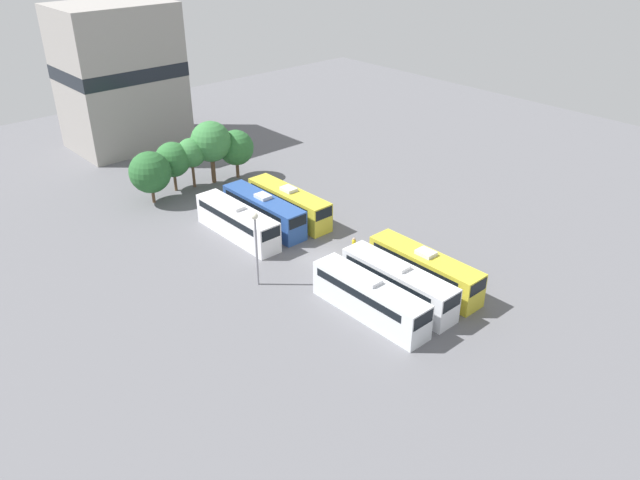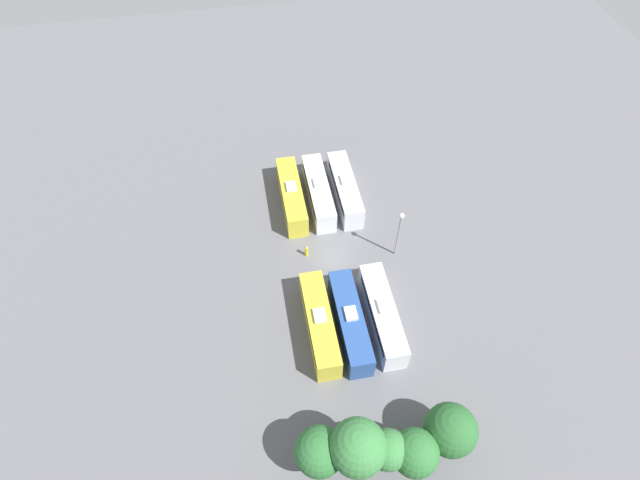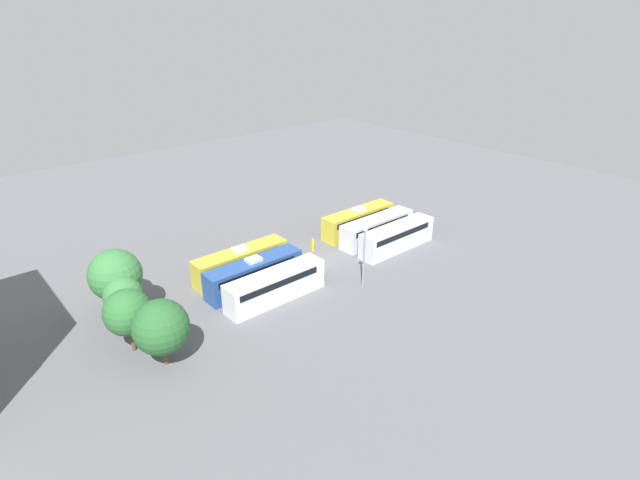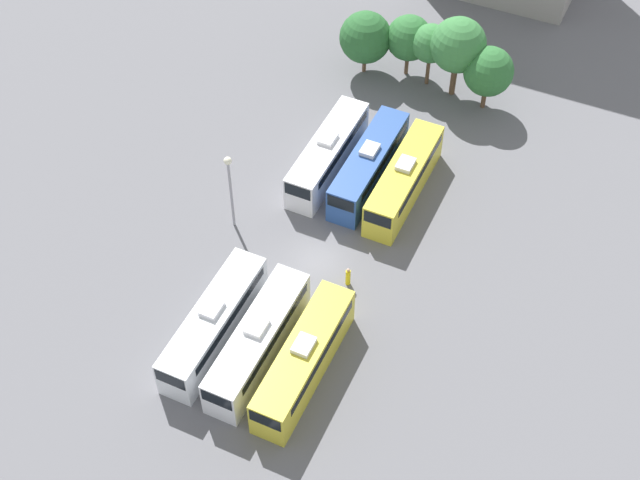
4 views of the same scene
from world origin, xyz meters
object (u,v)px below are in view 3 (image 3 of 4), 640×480
Objects in this scene: tree_3 at (115,275)px; bus_1 at (377,228)px; light_pole at (364,246)px; bus_5 at (241,262)px; bus_2 at (358,220)px; tree_2 at (123,296)px; bus_0 at (397,236)px; tree_1 at (128,312)px; worker_person at (313,245)px; bus_4 at (254,273)px; tree_4 at (112,274)px; bus_3 at (275,285)px; tree_0 at (161,327)px.

bus_1 is at bearing -94.70° from tree_3.
bus_5 is at bearing 38.89° from light_pole.
bus_5 is at bearing 90.46° from bus_2.
bus_1 is 1.57× the size of light_pole.
tree_2 reaches higher than bus_1.
bus_2 is 1.00× the size of bus_5.
tree_1 is (1.31, 32.64, 2.11)m from bus_0.
bus_2 is 1.57× the size of light_pole.
bus_4 is at bearing 105.03° from worker_person.
bus_4 reaches higher than worker_person.
tree_3 is (5.99, 31.71, 3.40)m from bus_0.
bus_2 is 31.31m from tree_4.
light_pole is at bearing -114.25° from tree_3.
bus_3 is 12.06m from worker_person.
worker_person is at bearing -91.71° from bus_5.
bus_1 is at bearing -90.20° from tree_2.
tree_2 is (-0.02, 13.50, 2.54)m from bus_4.
bus_3 is at bearing 178.88° from bus_5.
tree_0 is (-5.78, 12.75, 1.93)m from bus_4.
worker_person is 0.28× the size of tree_1.
tree_2 reaches higher than bus_0.
bus_0 is 32.44m from tree_4.
tree_4 is (11.31, -0.27, 0.17)m from tree_0.
bus_2 is 1.84× the size of tree_2.
worker_person is 25.20m from tree_1.
bus_5 reaches higher than worker_person.
bus_4 is 14.13m from tree_0.
tree_4 reaches higher than bus_0.
light_pole reaches higher than bus_4.
bus_4 is 1.00× the size of bus_5.
tree_1 is at bearing 77.18° from light_pole.
bus_0 is 19.42m from bus_5.
tree_4 is (7.73, -1.55, -0.02)m from tree_1.
bus_3 is 14.46m from tree_1.
tree_0 is 5.84m from tree_2.
light_pole is at bearing -102.82° from tree_1.
bus_2 is 1.00× the size of bus_3.
tree_0 is (-8.90, 13.10, 1.93)m from bus_5.
bus_5 is 13.87m from light_pole.
bus_5 is 6.69× the size of worker_person.
bus_0 is at bearing -68.28° from light_pole.
bus_4 is 3.14m from bus_5.
bus_1 is at bearing -53.47° from light_pole.
light_pole reaches higher than worker_person.
bus_5 is (-0.15, 18.32, 0.00)m from bus_2.
bus_4 is at bearing -81.09° from tree_1.
bus_3 is 1.88× the size of tree_1.
light_pole is 1.20× the size of tree_1.
worker_person is 0.28× the size of tree_2.
bus_3 is at bearing 89.86° from bus_0.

